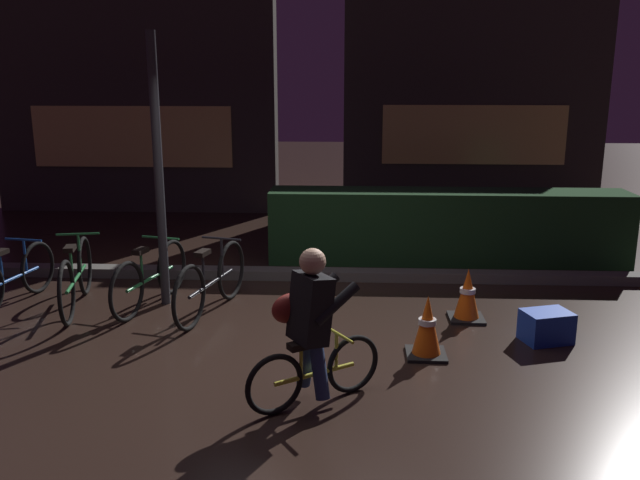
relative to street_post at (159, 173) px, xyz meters
The scene contains 14 objects.
ground_plane 2.45m from the street_post, 37.57° to the right, with size 40.00×40.00×0.00m, color black.
sidewalk_curb 2.33m from the street_post, 32.66° to the left, with size 12.00×0.24×0.12m, color #56544F.
hedge_row 3.98m from the street_post, 29.49° to the left, with size 4.80×0.70×0.98m, color #19381C.
storefront_left 5.73m from the street_post, 110.28° to the left, with size 5.23×0.54×4.93m.
storefront_right 7.42m from the street_post, 54.17° to the left, with size 4.89×0.54×4.23m.
street_post is the anchor object (origin of this frame).
parked_bike_leftmost 2.02m from the street_post, behind, with size 0.46×1.50×0.70m.
parked_bike_left_mid 1.45m from the street_post, 167.32° to the right, with size 0.49×1.67×0.78m.
parked_bike_center_left 1.15m from the street_post, 141.02° to the right, with size 0.49×1.55×0.73m.
parked_bike_center_right 1.29m from the street_post, 26.19° to the right, with size 0.52×1.64×0.77m.
traffic_cone_near 3.28m from the street_post, 25.20° to the right, with size 0.36×0.36×0.58m.
traffic_cone_far 3.51m from the street_post, ahead, with size 0.36×0.36×0.55m.
blue_crate 4.25m from the street_post, 12.86° to the right, with size 0.44×0.32×0.30m, color #193DB7.
cyclist 2.97m from the street_post, 51.66° to the right, with size 1.01×0.70×1.25m.
Camera 1 is at (0.52, -5.75, 2.48)m, focal length 37.26 mm.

